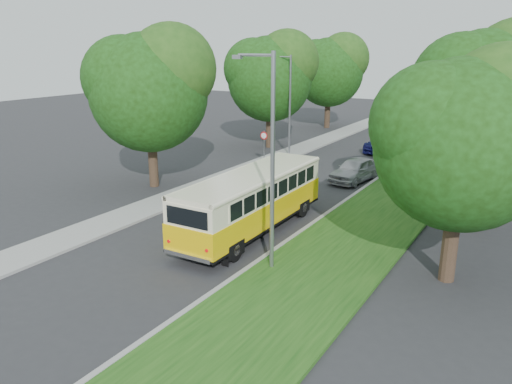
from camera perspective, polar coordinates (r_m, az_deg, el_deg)
The scene contains 13 objects.
ground at distance 23.25m, azimuth -4.44°, elevation -4.20°, with size 120.00×120.00×0.00m, color #2C2C2F.
curb at distance 25.73m, azimuth 8.66°, elevation -2.11°, with size 0.20×70.00×0.15m, color gray.
grass_verge at distance 24.99m, azimuth 13.63°, elevation -2.98°, with size 4.50×70.00×0.13m, color #194713.
sidewalk at distance 29.78m, azimuth -6.39°, elevation 0.52°, with size 2.20×70.00×0.12m, color gray.
treeline at distance 36.97m, azimuth 16.42°, elevation 12.30°, with size 24.27×41.91×9.46m.
lamppost_near at distance 17.80m, azimuth 1.64°, elevation 4.08°, with size 1.71×0.16×8.00m.
lamppost_far at distance 38.12m, azimuth 3.77°, elevation 10.28°, with size 1.71×0.16×7.50m.
warning_sign at distance 34.88m, azimuth 0.91°, elevation 5.75°, with size 0.56×0.10×2.50m.
vintage_bus at distance 22.31m, azimuth -0.46°, elevation -1.23°, with size 2.43×9.46×2.81m, color yellow, non-canonical shape.
car_silver at distance 31.65m, azimuth 11.23°, elevation 2.52°, with size 1.74×4.31×1.47m, color #A2A2A6.
car_white at distance 37.94m, azimuth 15.56°, elevation 4.36°, with size 1.34×3.83×1.26m, color silver.
car_blue at distance 41.35m, azimuth 14.72°, elevation 5.57°, with size 2.15×5.28×1.53m, color #141459.
car_grey at distance 45.13m, azimuth 18.19°, elevation 5.96°, with size 2.02×4.38×1.22m, color slate.
Camera 1 is at (12.77, -17.63, 8.17)m, focal length 35.00 mm.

